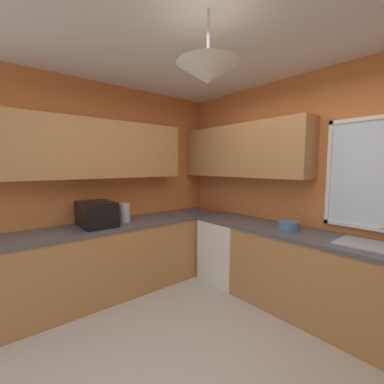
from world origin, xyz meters
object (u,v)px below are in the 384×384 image
(dishwasher, at_px, (228,250))
(sink_assembly, at_px, (381,247))
(bowl, at_px, (288,225))
(microwave, at_px, (96,214))
(kettle, at_px, (125,213))

(dishwasher, height_order, sink_assembly, sink_assembly)
(bowl, bearing_deg, microwave, -133.75)
(microwave, bearing_deg, bowl, 46.25)
(microwave, relative_size, sink_assembly, 0.71)
(dishwasher, distance_m, sink_assembly, 1.81)
(microwave, height_order, bowl, microwave)
(dishwasher, bearing_deg, microwave, -112.77)
(kettle, height_order, sink_assembly, kettle)
(kettle, bearing_deg, bowl, 39.64)
(microwave, bearing_deg, dishwasher, 67.23)
(dishwasher, xyz_separation_m, microwave, (-0.66, -1.57, 0.61))
(dishwasher, xyz_separation_m, kettle, (-0.64, -1.22, 0.59))
(kettle, xyz_separation_m, bowl, (1.51, 1.25, -0.08))
(kettle, bearing_deg, dishwasher, 62.40)
(sink_assembly, bearing_deg, microwave, -146.27)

